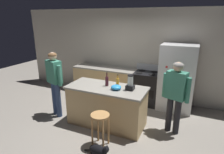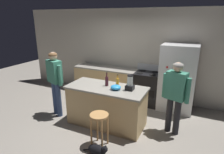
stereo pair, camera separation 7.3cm
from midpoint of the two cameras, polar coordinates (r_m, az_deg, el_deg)
ground_plane at (r=4.70m, az=-2.01°, el=-13.78°), size 14.00×14.00×0.00m
back_wall at (r=5.92m, az=6.26°, el=6.83°), size 8.00×0.10×2.70m
kitchen_island at (r=4.47m, az=-2.07°, el=-8.62°), size 1.81×0.81×0.94m
back_counter_run at (r=6.09m, az=-2.37°, el=-1.38°), size 2.00×0.64×0.94m
refrigerator at (r=5.34m, az=18.52°, el=-0.25°), size 0.90×0.73×1.79m
stove_range at (r=5.62m, az=9.81°, el=-3.15°), size 0.76×0.65×1.12m
person_by_island_left at (r=4.88m, az=-17.29°, el=-0.41°), size 0.59×0.34×1.65m
person_by_sink_right at (r=4.17m, az=18.09°, el=-4.18°), size 0.59×0.32×1.59m
bar_stool at (r=3.73m, az=-4.13°, el=-13.28°), size 0.36×0.36×0.69m
cat at (r=3.75m, az=-4.55°, el=-21.07°), size 0.52×0.18×0.26m
blender_appliance at (r=4.10m, az=5.01°, el=-1.97°), size 0.17×0.17×0.34m
bottle_wine at (r=4.32m, az=-2.03°, el=-1.19°), size 0.08×0.08×0.32m
bottle_soda at (r=4.37m, az=1.20°, el=-1.32°), size 0.07×0.07×0.26m
mixing_bowl at (r=4.12m, az=0.73°, el=-3.09°), size 0.23×0.23×0.10m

